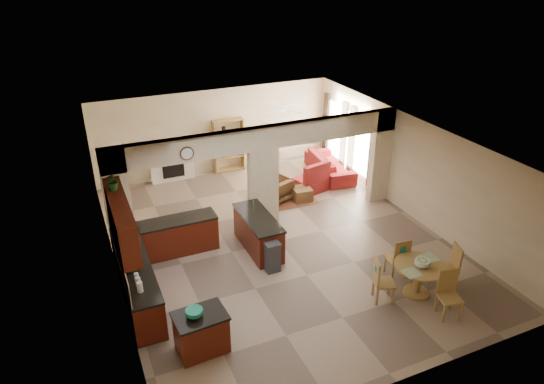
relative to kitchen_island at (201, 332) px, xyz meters
name	(u,v)px	position (x,y,z in m)	size (l,w,h in m)	color
floor	(278,241)	(2.88, 2.90, -0.42)	(10.00, 10.00, 0.00)	gray
ceiling	(279,139)	(2.88, 2.90, 2.38)	(10.00, 10.00, 0.00)	white
wall_back	(216,131)	(2.88, 7.90, 0.98)	(8.00, 8.00, 0.00)	beige
wall_front	(406,319)	(2.88, -2.10, 0.98)	(8.00, 8.00, 0.00)	beige
wall_left	(111,226)	(-1.12, 2.90, 0.98)	(10.00, 10.00, 0.00)	beige
wall_right	(411,167)	(6.88, 2.90, 0.98)	(10.00, 10.00, 0.00)	beige
partition_left_pier	(118,204)	(-0.82, 3.90, 0.98)	(0.60, 0.25, 2.80)	beige
partition_center_pier	(263,188)	(2.88, 3.90, 0.68)	(0.80, 0.25, 2.20)	beige
partition_right_pier	(380,156)	(6.58, 3.90, 0.98)	(0.60, 0.25, 2.80)	beige
partition_header	(263,138)	(2.88, 3.90, 2.08)	(8.00, 0.25, 0.60)	beige
kitchen_counter	(152,260)	(-0.38, 2.65, 0.05)	(2.52, 3.29, 1.48)	#401107
upper_cabinets	(121,220)	(-0.94, 2.10, 1.50)	(0.35, 2.40, 0.90)	#401107
peninsula	(258,233)	(2.28, 2.78, 0.04)	(0.70, 1.85, 0.91)	#401107
wall_clock	(187,154)	(0.88, 3.75, 2.03)	(0.34, 0.34, 0.03)	#4C3019
rug	(286,199)	(4.08, 5.00, -0.41)	(1.60, 1.30, 0.01)	brown
fireplace	(172,162)	(1.28, 7.73, 0.20)	(1.60, 0.35, 1.20)	#F0E4D0
shelving_unit	(229,146)	(3.23, 7.72, 0.48)	(1.00, 0.32, 1.80)	olive
window_a	(363,146)	(6.85, 5.20, 0.78)	(0.02, 0.90, 1.90)	white
window_b	(335,130)	(6.85, 6.90, 0.78)	(0.02, 0.90, 1.90)	white
glazed_door	(348,142)	(6.85, 6.05, 0.63)	(0.02, 0.70, 2.10)	white
drape_a_left	(373,153)	(6.81, 4.60, 0.78)	(0.10, 0.28, 2.30)	#431D1B
drape_a_right	(352,140)	(6.81, 5.80, 0.78)	(0.10, 0.28, 2.30)	#431D1B
drape_b_left	(344,136)	(6.81, 6.30, 0.78)	(0.10, 0.28, 2.30)	#431D1B
drape_b_right	(326,125)	(6.81, 7.50, 0.78)	(0.10, 0.28, 2.30)	#431D1B
ceiling_fan	(283,108)	(4.38, 5.90, 2.14)	(1.00, 1.00, 0.10)	white
kitchen_island	(201,332)	(0.00, 0.00, 0.00)	(0.99, 0.74, 0.83)	#401107
teal_bowl	(194,313)	(-0.10, 0.00, 0.48)	(0.32, 0.32, 0.15)	#127F66
trash_can	(272,258)	(2.22, 1.79, -0.07)	(0.33, 0.28, 0.70)	#313133
dining_table	(419,275)	(4.76, -0.26, 0.08)	(1.10, 1.10, 0.75)	olive
fruit_bowl	(422,263)	(4.75, -0.31, 0.42)	(0.32, 0.32, 0.17)	#84B927
sofa	(330,165)	(6.18, 6.04, -0.07)	(0.93, 2.37, 0.69)	maroon
chaise	(312,184)	(5.10, 5.28, -0.22)	(0.97, 0.79, 0.39)	maroon
armchair	(278,189)	(3.85, 5.08, -0.08)	(0.73, 0.75, 0.68)	maroon
ottoman	(302,194)	(4.49, 4.74, -0.22)	(0.54, 0.54, 0.39)	maroon
plant	(113,181)	(-0.94, 2.63, 2.14)	(0.34, 0.29, 0.37)	#195115
chair_north	(399,257)	(4.73, 0.41, 0.14)	(0.46, 0.46, 1.02)	olive
chair_east	(451,265)	(5.59, -0.31, 0.14)	(0.52, 0.52, 1.02)	olive
chair_south	(449,291)	(4.89, -1.02, 0.14)	(0.51, 0.51, 1.02)	olive
chair_west	(380,279)	(3.87, -0.12, 0.14)	(0.54, 0.54, 1.02)	olive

